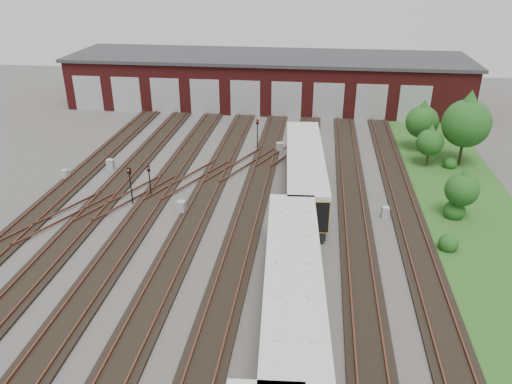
# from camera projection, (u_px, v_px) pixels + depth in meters

# --- Properties ---
(ground) EXTENTS (120.00, 120.00, 0.00)m
(ground) POSITION_uv_depth(u_px,v_px,m) (198.00, 277.00, 30.82)
(ground) COLOR #43403E
(ground) RESTS_ON ground
(track_network) EXTENTS (30.40, 70.00, 0.33)m
(track_network) POSITION_uv_depth(u_px,v_px,m) (197.00, 270.00, 31.32)
(track_network) COLOR black
(track_network) RESTS_ON ground
(maintenance_shed) EXTENTS (51.00, 12.50, 6.35)m
(maintenance_shed) POSITION_uv_depth(u_px,v_px,m) (267.00, 80.00, 65.23)
(maintenance_shed) COLOR #511414
(maintenance_shed) RESTS_ON ground
(grass_verge) EXTENTS (8.00, 55.00, 0.05)m
(grass_verge) POSITION_uv_depth(u_px,v_px,m) (475.00, 218.00, 37.61)
(grass_verge) COLOR #254A18
(grass_verge) RESTS_ON ground
(metro_train) EXTENTS (4.04, 48.39, 3.35)m
(metro_train) POSITION_uv_depth(u_px,v_px,m) (293.00, 289.00, 26.29)
(metro_train) COLOR black
(metro_train) RESTS_ON ground
(signal_mast_0) EXTENTS (0.28, 0.26, 3.12)m
(signal_mast_0) POSITION_uv_depth(u_px,v_px,m) (130.00, 181.00, 39.00)
(signal_mast_0) COLOR black
(signal_mast_0) RESTS_ON ground
(signal_mast_1) EXTENTS (0.28, 0.27, 2.75)m
(signal_mast_1) POSITION_uv_depth(u_px,v_px,m) (149.00, 177.00, 40.25)
(signal_mast_1) COLOR black
(signal_mast_1) RESTS_ON ground
(signal_mast_2) EXTENTS (0.28, 0.27, 3.11)m
(signal_mast_2) POSITION_uv_depth(u_px,v_px,m) (257.00, 130.00, 50.26)
(signal_mast_2) COLOR black
(signal_mast_2) RESTS_ON ground
(signal_mast_3) EXTENTS (0.24, 0.23, 2.68)m
(signal_mast_3) POSITION_uv_depth(u_px,v_px,m) (293.00, 210.00, 35.12)
(signal_mast_3) COLOR black
(signal_mast_3) RESTS_ON ground
(relay_cabinet_0) EXTENTS (0.66, 0.59, 0.94)m
(relay_cabinet_0) POSITION_uv_depth(u_px,v_px,m) (65.00, 175.00, 43.95)
(relay_cabinet_0) COLOR #9D9EA2
(relay_cabinet_0) RESTS_ON ground
(relay_cabinet_1) EXTENTS (0.64, 0.54, 1.04)m
(relay_cabinet_1) POSITION_uv_depth(u_px,v_px,m) (111.00, 165.00, 45.90)
(relay_cabinet_1) COLOR #9D9EA2
(relay_cabinet_1) RESTS_ON ground
(relay_cabinet_2) EXTENTS (0.70, 0.61, 1.03)m
(relay_cabinet_2) POSITION_uv_depth(u_px,v_px,m) (181.00, 207.00, 38.16)
(relay_cabinet_2) COLOR #9D9EA2
(relay_cabinet_2) RESTS_ON ground
(relay_cabinet_3) EXTENTS (0.78, 0.70, 1.09)m
(relay_cabinet_3) POSITION_uv_depth(u_px,v_px,m) (280.00, 148.00, 49.86)
(relay_cabinet_3) COLOR #9D9EA2
(relay_cabinet_3) RESTS_ON ground
(relay_cabinet_4) EXTENTS (0.58, 0.51, 0.89)m
(relay_cabinet_4) POSITION_uv_depth(u_px,v_px,m) (385.00, 212.00, 37.58)
(relay_cabinet_4) COLOR #9D9EA2
(relay_cabinet_4) RESTS_ON ground
(tree_0) EXTENTS (3.21, 3.21, 5.32)m
(tree_0) POSITION_uv_depth(u_px,v_px,m) (423.00, 118.00, 49.21)
(tree_0) COLOR #2F2415
(tree_0) RESTS_ON ground
(tree_1) EXTENTS (2.49, 2.49, 4.12)m
(tree_1) POSITION_uv_depth(u_px,v_px,m) (430.00, 139.00, 45.84)
(tree_1) COLOR #2F2415
(tree_1) RESTS_ON ground
(tree_2) EXTENTS (4.36, 4.36, 7.22)m
(tree_2) POSITION_uv_depth(u_px,v_px,m) (467.00, 118.00, 45.15)
(tree_2) COLOR #2F2415
(tree_2) RESTS_ON ground
(tree_3) EXTENTS (2.48, 2.48, 4.11)m
(tree_3) POSITION_uv_depth(u_px,v_px,m) (463.00, 186.00, 36.63)
(tree_3) COLOR #2F2415
(tree_3) RESTS_ON ground
(bush_0) EXTENTS (1.33, 1.33, 1.33)m
(bush_0) POSITION_uv_depth(u_px,v_px,m) (449.00, 241.00, 33.39)
(bush_0) COLOR #1A4112
(bush_0) RESTS_ON ground
(bush_1) EXTENTS (1.59, 1.59, 1.59)m
(bush_1) POSITION_uv_depth(u_px,v_px,m) (455.00, 208.00, 37.46)
(bush_1) COLOR #1A4112
(bush_1) RESTS_ON ground
(bush_2) EXTENTS (1.27, 1.27, 1.27)m
(bush_2) POSITION_uv_depth(u_px,v_px,m) (450.00, 162.00, 46.30)
(bush_2) COLOR #1A4112
(bush_2) RESTS_ON ground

